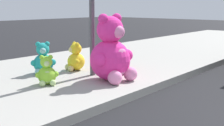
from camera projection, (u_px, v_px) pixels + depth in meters
name	position (u px, v px, depth m)	size (l,w,h in m)	color
sidewalk	(30.00, 81.00, 5.96)	(28.00, 4.40, 0.15)	#9E9B93
plush_pink_large	(112.00, 54.00, 5.65)	(0.99, 0.87, 1.28)	#F22D93
plush_teal	(43.00, 61.00, 6.27)	(0.48, 0.49, 0.68)	teal
plush_red	(118.00, 59.00, 6.80)	(0.43, 0.39, 0.56)	red
plush_yellow	(75.00, 59.00, 6.59)	(0.45, 0.46, 0.63)	yellow
plush_lime	(47.00, 73.00, 5.38)	(0.38, 0.40, 0.55)	#8CD133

